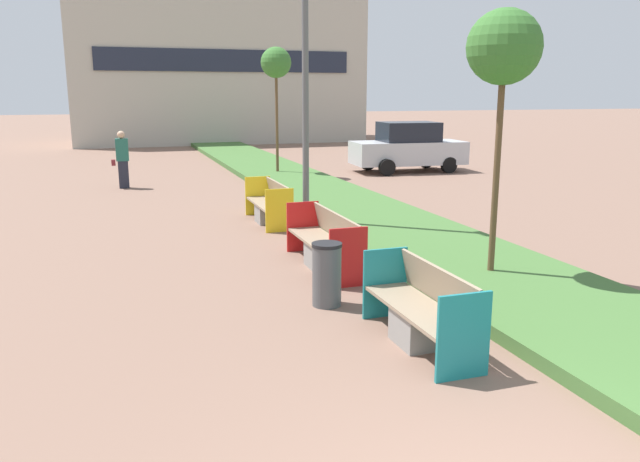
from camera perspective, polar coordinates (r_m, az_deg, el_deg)
name	(u,v)px	position (r m, az deg, el deg)	size (l,w,h in m)	color
planter_grass_strip	(347,206)	(15.98, 2.50, 2.26)	(2.80, 120.00, 0.18)	#426B33
building_backdrop	(216,71)	(39.86, -9.45, 14.26)	(16.76, 7.68, 8.47)	#B2AD9E
bench_teal_frame	(422,315)	(7.57, 9.30, -7.55)	(0.65, 2.01, 0.94)	gray
bench_red_frame	(325,245)	(10.69, 0.50, -1.33)	(0.65, 2.44, 0.94)	gray
bench_yellow_frame	(270,207)	(14.40, -4.62, 2.22)	(0.65, 2.12, 0.94)	gray
litter_bin	(327,274)	(8.76, 0.62, -3.97)	(0.43, 0.43, 0.90)	#4C4F51
street_lamp_post	(305,35)	(13.56, -1.37, 17.50)	(0.24, 0.44, 7.46)	#56595B
sapling_tree_near	(504,50)	(9.95, 16.48, 15.58)	(1.11, 1.11, 4.16)	brown
sapling_tree_far	(276,64)	(22.34, -4.04, 14.96)	(1.06, 1.06, 4.48)	brown
pedestrian_walking	(122,159)	(20.49, -17.63, 6.29)	(0.53, 0.24, 1.78)	#232633
parked_car_distant	(408,147)	(23.93, 8.05, 7.57)	(4.32, 2.08, 1.86)	#B7BABF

